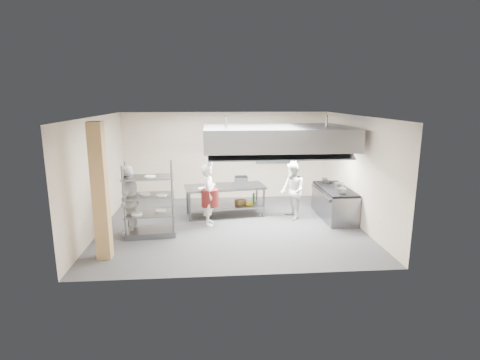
{
  "coord_description": "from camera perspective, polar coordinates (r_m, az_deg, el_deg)",
  "views": [
    {
      "loc": [
        -0.54,
        -9.86,
        3.47
      ],
      "look_at": [
        0.27,
        0.2,
        1.25
      ],
      "focal_mm": 28.0,
      "sensor_mm": 36.0,
      "label": 1
    }
  ],
  "objects": [
    {
      "name": "pass_rack",
      "position": [
        9.78,
        -13.67,
        -2.91
      ],
      "size": [
        1.33,
        0.85,
        1.89
      ],
      "primitive_type": null,
      "rotation": [
        0.0,
        0.0,
        0.1
      ],
      "color": "gray",
      "rests_on": "floor"
    },
    {
      "name": "floor",
      "position": [
        10.46,
        -1.38,
        -6.95
      ],
      "size": [
        7.0,
        7.0,
        0.0
      ],
      "primitive_type": "plane",
      "color": "#3B3B3E",
      "rests_on": "ground"
    },
    {
      "name": "hood_strip_a",
      "position": [
        10.39,
        0.64,
        4.73
      ],
      "size": [
        1.6,
        0.12,
        0.04
      ],
      "primitive_type": "cube",
      "color": "white",
      "rests_on": "exhaust_hood"
    },
    {
      "name": "island",
      "position": [
        11.23,
        -2.3,
        -3.17
      ],
      "size": [
        2.46,
        1.29,
        0.91
      ],
      "primitive_type": null,
      "rotation": [
        0.0,
        0.0,
        0.14
      ],
      "color": "gray",
      "rests_on": "floor"
    },
    {
      "name": "island_worktop",
      "position": [
        11.12,
        -2.32,
        -1.06
      ],
      "size": [
        2.46,
        1.29,
        0.06
      ],
      "primitive_type": "cube",
      "rotation": [
        0.0,
        0.0,
        0.14
      ],
      "color": "slate",
      "rests_on": "island"
    },
    {
      "name": "plate_stack",
      "position": [
        9.87,
        -13.57,
        -4.82
      ],
      "size": [
        0.28,
        0.28,
        0.05
      ],
      "primitive_type": "cylinder",
      "color": "white",
      "rests_on": "pass_rack"
    },
    {
      "name": "range_top",
      "position": [
        11.28,
        14.27,
        -1.3
      ],
      "size": [
        0.78,
        1.96,
        0.06
      ],
      "primitive_type": "cube",
      "color": "black",
      "rests_on": "cooking_range"
    },
    {
      "name": "wall_shelf",
      "position": [
        13.06,
        5.79,
        3.68
      ],
      "size": [
        1.5,
        0.28,
        0.04
      ],
      "primitive_type": "cube",
      "color": "slate",
      "rests_on": "wall_back"
    },
    {
      "name": "chef_line",
      "position": [
        10.96,
        7.97,
        -1.65
      ],
      "size": [
        0.77,
        0.91,
        1.66
      ],
      "primitive_type": "imported",
      "rotation": [
        0.0,
        0.0,
        -1.38
      ],
      "color": "white",
      "rests_on": "floor"
    },
    {
      "name": "hood_strip_b",
      "position": [
        10.71,
        10.31,
        4.76
      ],
      "size": [
        1.6,
        0.12,
        0.04
      ],
      "primitive_type": "cube",
      "color": "white",
      "rests_on": "exhaust_hood"
    },
    {
      "name": "chef_plating",
      "position": [
        9.96,
        -16.42,
        -2.99
      ],
      "size": [
        0.59,
        1.12,
        1.82
      ],
      "primitive_type": "imported",
      "rotation": [
        0.0,
        0.0,
        -1.71
      ],
      "color": "silver",
      "rests_on": "floor"
    },
    {
      "name": "island_undershelf",
      "position": [
        11.27,
        -2.29,
        -3.93
      ],
      "size": [
        2.26,
        1.17,
        0.04
      ],
      "primitive_type": "cube",
      "rotation": [
        0.0,
        0.0,
        0.14
      ],
      "color": "slate",
      "rests_on": "island"
    },
    {
      "name": "column",
      "position": [
        8.53,
        -20.52,
        -1.74
      ],
      "size": [
        0.3,
        0.3,
        3.0
      ],
      "primitive_type": "cube",
      "color": "tan",
      "rests_on": "floor"
    },
    {
      "name": "exhaust_hood",
      "position": [
        10.48,
        5.58,
        6.5
      ],
      "size": [
        4.0,
        2.5,
        0.6
      ],
      "primitive_type": "cube",
      "color": "slate",
      "rests_on": "ceiling"
    },
    {
      "name": "cooking_range",
      "position": [
        11.39,
        14.15,
        -3.5
      ],
      "size": [
        0.8,
        2.0,
        0.84
      ],
      "primitive_type": "cube",
      "color": "gray",
      "rests_on": "floor"
    },
    {
      "name": "chef_head",
      "position": [
        10.34,
        -4.78,
        -2.29
      ],
      "size": [
        0.42,
        0.63,
        1.71
      ],
      "primitive_type": "imported",
      "rotation": [
        0.0,
        0.0,
        1.58
      ],
      "color": "silver",
      "rests_on": "floor"
    },
    {
      "name": "stockpot",
      "position": [
        11.13,
        14.85,
        -0.87
      ],
      "size": [
        0.26,
        0.26,
        0.18
      ],
      "primitive_type": "cylinder",
      "color": "slate",
      "rests_on": "range_top"
    },
    {
      "name": "wall_back",
      "position": [
        13.02,
        -2.17,
        3.71
      ],
      "size": [
        7.0,
        0.0,
        7.0
      ],
      "primitive_type": "plane",
      "rotation": [
        1.57,
        0.0,
        0.0
      ],
      "color": "#BEAD97",
      "rests_on": "ground"
    },
    {
      "name": "griddle",
      "position": [
        11.43,
        0.18,
        -0.03
      ],
      "size": [
        0.4,
        0.31,
        0.2
      ],
      "primitive_type": "cube",
      "rotation": [
        0.0,
        0.0,
        0.0
      ],
      "color": "slate",
      "rests_on": "island_worktop"
    },
    {
      "name": "wall_left",
      "position": [
        10.48,
        -20.91,
        0.76
      ],
      "size": [
        0.0,
        6.0,
        6.0
      ],
      "primitive_type": "plane",
      "rotation": [
        1.57,
        0.0,
        1.57
      ],
      "color": "#BEAD97",
      "rests_on": "ground"
    },
    {
      "name": "ceiling",
      "position": [
        9.88,
        -1.48,
        9.69
      ],
      "size": [
        7.0,
        7.0,
        0.0
      ],
      "primitive_type": "plane",
      "rotation": [
        3.14,
        0.0,
        0.0
      ],
      "color": "silver",
      "rests_on": "wall_back"
    },
    {
      "name": "wall_right",
      "position": [
        10.84,
        17.39,
        1.37
      ],
      "size": [
        0.0,
        6.0,
        6.0
      ],
      "primitive_type": "plane",
      "rotation": [
        1.57,
        0.0,
        -1.57
      ],
      "color": "#BEAD97",
      "rests_on": "ground"
    },
    {
      "name": "wicker_basket",
      "position": [
        11.36,
        0.07,
        -3.34
      ],
      "size": [
        0.36,
        0.31,
        0.13
      ],
      "primitive_type": "cube",
      "rotation": [
        0.0,
        0.0,
        0.45
      ],
      "color": "brown",
      "rests_on": "island_undershelf"
    }
  ]
}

